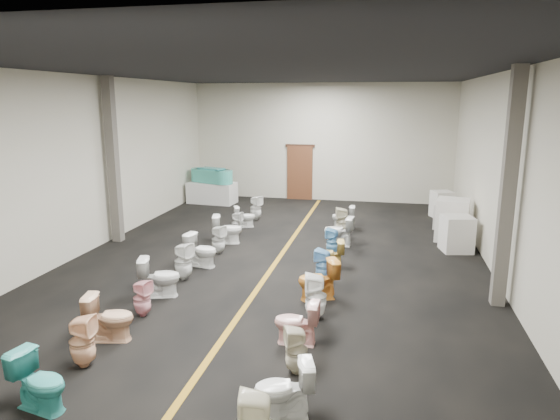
# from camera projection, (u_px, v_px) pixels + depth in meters

# --- Properties ---
(floor) EXTENTS (16.00, 16.00, 0.00)m
(floor) POSITION_uv_depth(u_px,v_px,m) (275.00, 263.00, 12.11)
(floor) COLOR black
(floor) RESTS_ON ground
(ceiling) EXTENTS (16.00, 16.00, 0.00)m
(ceiling) POSITION_uv_depth(u_px,v_px,m) (275.00, 71.00, 11.12)
(ceiling) COLOR black
(ceiling) RESTS_ON ground
(wall_back) EXTENTS (10.00, 0.00, 10.00)m
(wall_back) POSITION_uv_depth(u_px,v_px,m) (321.00, 143.00, 19.25)
(wall_back) COLOR #B8B39D
(wall_back) RESTS_ON ground
(wall_front) EXTENTS (10.00, 0.00, 10.00)m
(wall_front) POSITION_uv_depth(u_px,v_px,m) (56.00, 310.00, 3.98)
(wall_front) COLOR #B8B39D
(wall_front) RESTS_ON ground
(wall_left) EXTENTS (0.00, 16.00, 16.00)m
(wall_left) POSITION_uv_depth(u_px,v_px,m) (83.00, 165.00, 12.64)
(wall_left) COLOR #B8B39D
(wall_left) RESTS_ON ground
(wall_right) EXTENTS (0.00, 16.00, 16.00)m
(wall_right) POSITION_uv_depth(u_px,v_px,m) (505.00, 178.00, 10.59)
(wall_right) COLOR #B8B39D
(wall_right) RESTS_ON ground
(aisle_stripe) EXTENTS (0.12, 15.60, 0.01)m
(aisle_stripe) POSITION_uv_depth(u_px,v_px,m) (275.00, 263.00, 12.10)
(aisle_stripe) COLOR #956815
(aisle_stripe) RESTS_ON floor
(back_door) EXTENTS (1.00, 0.10, 2.10)m
(back_door) POSITION_uv_depth(u_px,v_px,m) (300.00, 173.00, 19.62)
(back_door) COLOR #562D19
(back_door) RESTS_ON floor
(door_frame) EXTENTS (1.15, 0.08, 0.10)m
(door_frame) POSITION_uv_depth(u_px,v_px,m) (300.00, 146.00, 19.39)
(door_frame) COLOR #331C11
(door_frame) RESTS_ON back_door
(column_left) EXTENTS (0.25, 0.25, 4.50)m
(column_left) POSITION_uv_depth(u_px,v_px,m) (113.00, 161.00, 13.55)
(column_left) COLOR #59544C
(column_left) RESTS_ON floor
(column_right) EXTENTS (0.25, 0.25, 4.50)m
(column_right) POSITION_uv_depth(u_px,v_px,m) (508.00, 190.00, 9.21)
(column_right) COLOR #59544C
(column_right) RESTS_ON floor
(display_table) EXTENTS (1.84, 1.04, 0.79)m
(display_table) POSITION_uv_depth(u_px,v_px,m) (212.00, 193.00, 19.03)
(display_table) COLOR silver
(display_table) RESTS_ON floor
(bathtub) EXTENTS (1.78, 1.10, 0.55)m
(bathtub) POSITION_uv_depth(u_px,v_px,m) (212.00, 175.00, 18.88)
(bathtub) COLOR teal
(bathtub) RESTS_ON display_table
(appliance_crate_a) EXTENTS (0.86, 0.86, 0.94)m
(appliance_crate_a) POSITION_uv_depth(u_px,v_px,m) (457.00, 234.00, 12.97)
(appliance_crate_a) COLOR silver
(appliance_crate_a) RESTS_ON floor
(appliance_crate_b) EXTENTS (0.99, 0.99, 1.17)m
(appliance_crate_b) POSITION_uv_depth(u_px,v_px,m) (452.00, 220.00, 13.96)
(appliance_crate_b) COLOR silver
(appliance_crate_b) RESTS_ON floor
(appliance_crate_c) EXTENTS (0.83, 0.83, 0.77)m
(appliance_crate_c) POSITION_uv_depth(u_px,v_px,m) (446.00, 216.00, 15.27)
(appliance_crate_c) COLOR silver
(appliance_crate_c) RESTS_ON floor
(appliance_crate_d) EXTENTS (0.80, 0.80, 0.89)m
(appliance_crate_d) POSITION_uv_depth(u_px,v_px,m) (442.00, 204.00, 16.70)
(appliance_crate_d) COLOR silver
(appliance_crate_d) RESTS_ON floor
(toilet_left_0) EXTENTS (0.83, 0.58, 0.78)m
(toilet_left_0) POSITION_uv_depth(u_px,v_px,m) (40.00, 382.00, 6.33)
(toilet_left_0) COLOR teal
(toilet_left_0) RESTS_ON floor
(toilet_left_1) EXTENTS (0.41, 0.40, 0.81)m
(toilet_left_1) POSITION_uv_depth(u_px,v_px,m) (82.00, 341.00, 7.35)
(toilet_left_1) COLOR #FBC397
(toilet_left_1) RESTS_ON floor
(toilet_left_2) EXTENTS (0.85, 0.60, 0.79)m
(toilet_left_2) POSITION_uv_depth(u_px,v_px,m) (110.00, 317.00, 8.17)
(toilet_left_2) COLOR #EAB58C
(toilet_left_2) RESTS_ON floor
(toilet_left_3) EXTENTS (0.37, 0.37, 0.69)m
(toilet_left_3) POSITION_uv_depth(u_px,v_px,m) (142.00, 298.00, 9.09)
(toilet_left_3) COLOR #F1A9B1
(toilet_left_3) RESTS_ON floor
(toilet_left_4) EXTENTS (0.90, 0.67, 0.82)m
(toilet_left_4) POSITION_uv_depth(u_px,v_px,m) (160.00, 277.00, 10.00)
(toilet_left_4) COLOR white
(toilet_left_4) RESTS_ON floor
(toilet_left_5) EXTENTS (0.47, 0.46, 0.83)m
(toilet_left_5) POSITION_uv_depth(u_px,v_px,m) (183.00, 261.00, 10.93)
(toilet_left_5) COLOR white
(toilet_left_5) RESTS_ON floor
(toilet_left_6) EXTENTS (0.84, 0.56, 0.79)m
(toilet_left_6) POSITION_uv_depth(u_px,v_px,m) (201.00, 250.00, 11.81)
(toilet_left_6) COLOR white
(toilet_left_6) RESTS_ON floor
(toilet_left_7) EXTENTS (0.43, 0.43, 0.74)m
(toilet_left_7) POSITION_uv_depth(u_px,v_px,m) (218.00, 240.00, 12.79)
(toilet_left_7) COLOR white
(toilet_left_7) RESTS_ON floor
(toilet_left_8) EXTENTS (0.86, 0.61, 0.80)m
(toilet_left_8) POSITION_uv_depth(u_px,v_px,m) (227.00, 229.00, 13.70)
(toilet_left_8) COLOR white
(toilet_left_8) RESTS_ON floor
(toilet_left_9) EXTENTS (0.35, 0.35, 0.68)m
(toilet_left_9) POSITION_uv_depth(u_px,v_px,m) (237.00, 223.00, 14.57)
(toilet_left_9) COLOR silver
(toilet_left_9) RESTS_ON floor
(toilet_left_10) EXTENTS (0.74, 0.60, 0.66)m
(toilet_left_10) POSITION_uv_depth(u_px,v_px,m) (245.00, 217.00, 15.44)
(toilet_left_10) COLOR white
(toilet_left_10) RESTS_ON floor
(toilet_left_11) EXTENTS (0.49, 0.48, 0.81)m
(toilet_left_11) POSITION_uv_depth(u_px,v_px,m) (256.00, 208.00, 16.34)
(toilet_left_11) COLOR white
(toilet_left_11) RESTS_ON floor
(toilet_right_1) EXTENTS (0.83, 0.62, 0.75)m
(toilet_right_1) POSITION_uv_depth(u_px,v_px,m) (284.00, 390.00, 6.18)
(toilet_right_1) COLOR white
(toilet_right_1) RESTS_ON floor
(toilet_right_2) EXTENTS (0.43, 0.42, 0.72)m
(toilet_right_2) POSITION_uv_depth(u_px,v_px,m) (296.00, 350.00, 7.18)
(toilet_right_2) COLOR beige
(toilet_right_2) RESTS_ON floor
(toilet_right_3) EXTENTS (0.72, 0.41, 0.74)m
(toilet_right_3) POSITION_uv_depth(u_px,v_px,m) (296.00, 323.00, 8.04)
(toilet_right_3) COLOR beige
(toilet_right_3) RESTS_ON floor
(toilet_right_4) EXTENTS (0.45, 0.45, 0.85)m
(toilet_right_4) POSITION_uv_depth(u_px,v_px,m) (316.00, 296.00, 8.96)
(toilet_right_4) COLOR white
(toilet_right_4) RESTS_ON floor
(toilet_right_5) EXTENTS (0.91, 0.73, 0.81)m
(toilet_right_5) POSITION_uv_depth(u_px,v_px,m) (318.00, 280.00, 9.85)
(toilet_right_5) COLOR orange
(toilet_right_5) RESTS_ON floor
(toilet_right_6) EXTENTS (0.40, 0.40, 0.74)m
(toilet_right_6) POSITION_uv_depth(u_px,v_px,m) (323.00, 266.00, 10.78)
(toilet_right_6) COLOR #73B0E3
(toilet_right_6) RESTS_ON floor
(toilet_right_7) EXTENTS (0.72, 0.49, 0.68)m
(toilet_right_7) POSITION_uv_depth(u_px,v_px,m) (330.00, 254.00, 11.67)
(toilet_right_7) COLOR tan
(toilet_right_7) RESTS_ON floor
(toilet_right_8) EXTENTS (0.37, 0.37, 0.70)m
(toilet_right_8) POSITION_uv_depth(u_px,v_px,m) (333.00, 242.00, 12.66)
(toilet_right_8) COLOR #66A8D6
(toilet_right_8) RESTS_ON floor
(toilet_right_9) EXTENTS (0.85, 0.56, 0.81)m
(toilet_right_9) POSITION_uv_depth(u_px,v_px,m) (339.00, 231.00, 13.49)
(toilet_right_9) COLOR silver
(toilet_right_9) RESTS_ON floor
(toilet_right_10) EXTENTS (0.45, 0.44, 0.84)m
(toilet_right_10) POSITION_uv_depth(u_px,v_px,m) (342.00, 222.00, 14.42)
(toilet_right_10) COLOR beige
(toilet_right_10) RESTS_ON floor
(toilet_right_11) EXTENTS (0.71, 0.43, 0.71)m
(toilet_right_11) POSITION_uv_depth(u_px,v_px,m) (343.00, 217.00, 15.31)
(toilet_right_11) COLOR white
(toilet_right_11) RESTS_ON floor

